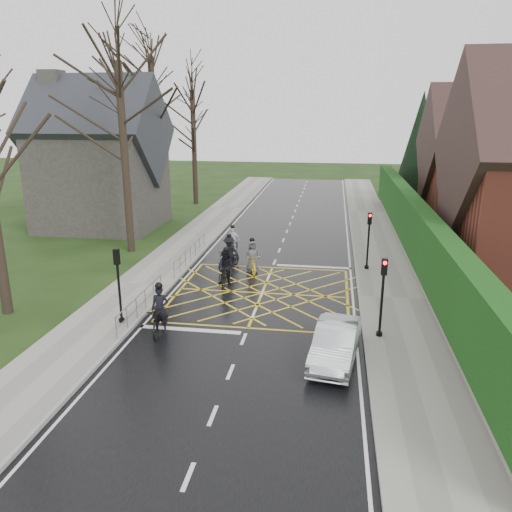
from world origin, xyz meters
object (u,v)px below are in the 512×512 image
(cyclist_lead, at_px, (252,260))
(car, at_px, (336,343))
(cyclist_rear, at_px, (160,316))
(cyclist_back, at_px, (226,271))
(cyclist_mid, at_px, (229,256))
(cyclist_front, at_px, (233,243))

(cyclist_lead, relative_size, car, 0.51)
(cyclist_rear, relative_size, car, 0.55)
(cyclist_rear, bearing_deg, cyclist_lead, 66.72)
(cyclist_back, height_order, cyclist_lead, cyclist_back)
(cyclist_mid, bearing_deg, cyclist_lead, 2.21)
(cyclist_back, xyz_separation_m, car, (5.38, -7.02, -0.08))
(cyclist_rear, xyz_separation_m, cyclist_mid, (1.00, 8.47, 0.04))
(car, bearing_deg, cyclist_lead, 123.52)
(cyclist_mid, bearing_deg, cyclist_rear, -75.41)
(cyclist_rear, height_order, cyclist_back, cyclist_rear)
(cyclist_mid, height_order, cyclist_lead, cyclist_mid)
(cyclist_rear, bearing_deg, cyclist_front, 79.85)
(cyclist_front, bearing_deg, car, -54.59)
(cyclist_front, xyz_separation_m, car, (6.16, -12.51, 0.00))
(cyclist_rear, distance_m, cyclist_lead, 8.34)
(cyclist_mid, height_order, car, cyclist_mid)
(cyclist_mid, xyz_separation_m, cyclist_front, (-0.38, 2.80, -0.05))
(car, bearing_deg, cyclist_front, 124.07)
(cyclist_back, height_order, car, cyclist_back)
(cyclist_mid, bearing_deg, cyclist_back, -60.12)
(cyclist_back, bearing_deg, cyclist_rear, -103.34)
(cyclist_lead, xyz_separation_m, car, (4.44, -9.24, 0.00))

